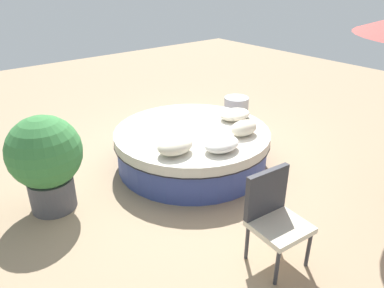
{
  "coord_description": "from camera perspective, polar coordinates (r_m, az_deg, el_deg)",
  "views": [
    {
      "loc": [
        -3.13,
        -3.84,
        2.74
      ],
      "look_at": [
        0.0,
        0.0,
        0.35
      ],
      "focal_mm": 34.1,
      "sensor_mm": 36.0,
      "label": 1
    }
  ],
  "objects": [
    {
      "name": "throw_pillow_3",
      "position": [
        5.83,
        6.75,
        4.63
      ],
      "size": [
        0.53,
        0.39,
        0.15
      ],
      "primitive_type": "ellipsoid",
      "color": "beige",
      "rests_on": "round_bed"
    },
    {
      "name": "ground_plane",
      "position": [
        5.66,
        -0.0,
        -3.15
      ],
      "size": [
        16.0,
        16.0,
        0.0
      ],
      "primitive_type": "plane",
      "color": "#9E8466"
    },
    {
      "name": "round_bed",
      "position": [
        5.52,
        -0.0,
        -0.47
      ],
      "size": [
        2.32,
        2.32,
        0.58
      ],
      "color": "#38478C",
      "rests_on": "ground_plane"
    },
    {
      "name": "planter",
      "position": [
        4.68,
        -21.91,
        -2.11
      ],
      "size": [
        0.88,
        0.88,
        1.23
      ],
      "color": "#4C4C51",
      "rests_on": "ground_plane"
    },
    {
      "name": "throw_pillow_2",
      "position": [
        5.25,
        8.12,
        2.5
      ],
      "size": [
        0.43,
        0.29,
        0.22
      ],
      "primitive_type": "ellipsoid",
      "color": "beige",
      "rests_on": "round_bed"
    },
    {
      "name": "patio_chair",
      "position": [
        3.76,
        12.62,
        -10.38
      ],
      "size": [
        0.56,
        0.55,
        0.98
      ],
      "rotation": [
        0.0,
        0.0,
        3.05
      ],
      "color": "#333338",
      "rests_on": "ground_plane"
    },
    {
      "name": "side_table",
      "position": [
        7.36,
        6.92,
        5.6
      ],
      "size": [
        0.48,
        0.48,
        0.44
      ],
      "primitive_type": "cylinder",
      "color": "#B7B7BC",
      "rests_on": "ground_plane"
    },
    {
      "name": "throw_pillow_0",
      "position": [
        4.68,
        -2.67,
        -0.26
      ],
      "size": [
        0.5,
        0.37,
        0.22
      ],
      "primitive_type": "ellipsoid",
      "color": "beige",
      "rests_on": "round_bed"
    },
    {
      "name": "throw_pillow_1",
      "position": [
        4.78,
        4.67,
        -0.0
      ],
      "size": [
        0.5,
        0.38,
        0.18
      ],
      "primitive_type": "ellipsoid",
      "color": "white",
      "rests_on": "round_bed"
    }
  ]
}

